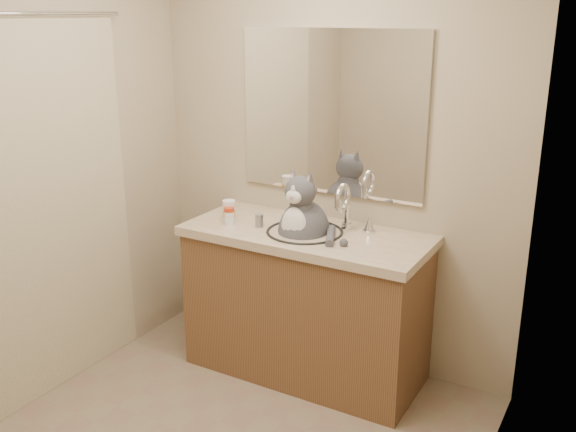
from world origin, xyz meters
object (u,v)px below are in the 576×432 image
(cat, at_px, (303,228))
(grey_canister, at_px, (259,221))
(pill_bottle_redcap, at_px, (229,216))
(pill_bottle_orange, at_px, (229,211))

(cat, distance_m, grey_canister, 0.26)
(cat, height_order, grey_canister, cat)
(pill_bottle_redcap, bearing_deg, grey_canister, 17.03)
(cat, distance_m, pill_bottle_orange, 0.45)
(cat, height_order, pill_bottle_redcap, cat)
(cat, xyz_separation_m, pill_bottle_redcap, (-0.42, -0.09, 0.03))
(cat, bearing_deg, pill_bottle_orange, -172.10)
(pill_bottle_orange, relative_size, grey_canister, 1.74)
(cat, xyz_separation_m, grey_canister, (-0.25, -0.04, 0.02))
(pill_bottle_orange, bearing_deg, cat, 6.01)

